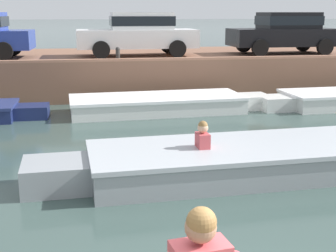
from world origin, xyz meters
name	(u,v)px	position (x,y,z in m)	size (l,w,h in m)	color
ground_plane	(164,156)	(0.00, 5.99, 0.00)	(400.00, 400.00, 0.00)	#384C47
far_quay_wall	(127,71)	(0.00, 14.99, 0.68)	(60.00, 6.00, 1.35)	brown
far_wall_coping	(134,60)	(0.00, 12.11, 1.39)	(60.00, 0.24, 0.08)	#9F6C52
boat_moored_central_white	(165,104)	(0.73, 10.34, 0.24)	(6.11, 2.13, 0.49)	white
motorboat_passing	(232,160)	(1.02, 4.62, 0.28)	(6.96, 2.20, 1.04)	#93999E
car_left_inner_white	(139,32)	(0.35, 13.90, 2.20)	(4.27, 1.98, 1.54)	white
car_centre_black	(285,31)	(5.93, 13.90, 2.20)	(4.07, 1.98, 1.54)	black
mooring_bollard_mid	(118,53)	(-0.52, 12.24, 1.59)	(0.15, 0.15, 0.45)	#2D2B28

